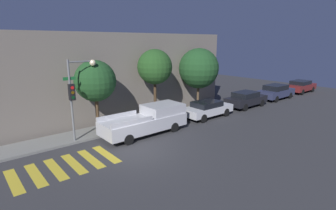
% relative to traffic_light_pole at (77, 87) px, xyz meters
% --- Properties ---
extents(ground_plane, '(60.00, 60.00, 0.00)m').
position_rel_traffic_light_pole_xyz_m(ground_plane, '(1.65, -3.37, -3.27)').
color(ground_plane, '#333335').
extents(sidewalk, '(26.00, 2.05, 0.14)m').
position_rel_traffic_light_pole_xyz_m(sidewalk, '(1.65, 0.86, -3.20)').
color(sidewalk, slate).
rests_on(sidewalk, ground).
extents(building_row, '(26.00, 6.00, 6.40)m').
position_rel_traffic_light_pole_xyz_m(building_row, '(1.65, 5.28, -0.07)').
color(building_row, slate).
rests_on(building_row, ground).
extents(crosswalk, '(4.76, 2.60, 0.00)m').
position_rel_traffic_light_pole_xyz_m(crosswalk, '(-1.83, -2.57, -3.26)').
color(crosswalk, gold).
rests_on(crosswalk, ground).
extents(traffic_light_pole, '(1.95, 0.56, 4.83)m').
position_rel_traffic_light_pole_xyz_m(traffic_light_pole, '(0.00, 0.00, 0.00)').
color(traffic_light_pole, slate).
rests_on(traffic_light_pole, ground).
extents(pickup_truck, '(5.59, 2.06, 1.73)m').
position_rel_traffic_light_pole_xyz_m(pickup_truck, '(3.98, -1.27, -2.39)').
color(pickup_truck, '#BCBCC1').
rests_on(pickup_truck, ground).
extents(sedan_near_corner, '(4.22, 1.76, 1.28)m').
position_rel_traffic_light_pole_xyz_m(sedan_near_corner, '(9.62, -1.27, -2.57)').
color(sedan_near_corner, silver).
rests_on(sedan_near_corner, ground).
extents(sedan_middle, '(4.21, 1.82, 1.39)m').
position_rel_traffic_light_pole_xyz_m(sedan_middle, '(14.75, -1.27, -2.53)').
color(sedan_middle, black).
rests_on(sedan_middle, ground).
extents(sedan_far_end, '(4.52, 1.86, 1.48)m').
position_rel_traffic_light_pole_xyz_m(sedan_far_end, '(19.99, -1.27, -2.49)').
color(sedan_far_end, '#2D3351').
rests_on(sedan_far_end, ground).
extents(sedan_tail_of_row, '(4.24, 1.85, 1.38)m').
position_rel_traffic_light_pole_xyz_m(sedan_tail_of_row, '(25.56, -1.27, -2.53)').
color(sedan_tail_of_row, maroon).
rests_on(sedan_tail_of_row, ground).
extents(tree_near_corner, '(2.60, 2.60, 4.68)m').
position_rel_traffic_light_pole_xyz_m(tree_near_corner, '(1.55, 0.95, 0.10)').
color(tree_near_corner, '#4C3823').
rests_on(tree_near_corner, ground).
extents(tree_midblock, '(2.57, 2.57, 5.26)m').
position_rel_traffic_light_pole_xyz_m(tree_midblock, '(6.22, 0.95, 0.69)').
color(tree_midblock, '#42301E').
rests_on(tree_midblock, ground).
extents(tree_far_end, '(3.38, 3.38, 5.25)m').
position_rel_traffic_light_pole_xyz_m(tree_far_end, '(10.86, 0.95, 0.29)').
color(tree_far_end, brown).
rests_on(tree_far_end, ground).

